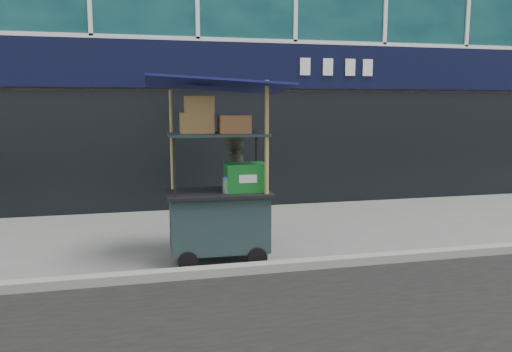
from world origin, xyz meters
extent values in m
plane|color=slate|center=(0.00, 0.00, 0.00)|extent=(80.00, 80.00, 0.00)
cube|color=gray|center=(0.00, -0.20, 0.06)|extent=(80.00, 0.18, 0.12)
cube|color=black|center=(0.00, 3.86, 2.90)|extent=(15.68, 0.06, 0.90)
cube|color=black|center=(0.00, 3.90, 1.20)|extent=(15.68, 0.04, 2.40)
cube|color=#192B2B|center=(-0.17, 0.43, 0.54)|extent=(1.32, 0.79, 0.76)
cylinder|color=black|center=(-0.64, 0.04, 0.13)|extent=(0.26, 0.06, 0.26)
cylinder|color=black|center=(0.27, 0.01, 0.13)|extent=(0.26, 0.06, 0.26)
cube|color=black|center=(-0.17, 0.43, 0.94)|extent=(1.41, 0.88, 0.04)
cylinder|color=black|center=(-0.78, 0.12, 1.33)|extent=(0.03, 0.03, 0.81)
cylinder|color=black|center=(0.42, 0.09, 1.33)|extent=(0.03, 0.03, 0.81)
cylinder|color=black|center=(-0.76, 0.77, 1.33)|extent=(0.03, 0.03, 0.81)
cylinder|color=black|center=(0.43, 0.74, 1.33)|extent=(0.03, 0.03, 0.81)
cube|color=#192B2B|center=(-0.17, 0.43, 1.74)|extent=(1.32, 0.79, 0.03)
cylinder|color=olive|center=(0.42, 0.09, 1.22)|extent=(0.06, 0.06, 2.44)
cylinder|color=olive|center=(-0.76, 0.77, 1.17)|extent=(0.04, 0.04, 2.34)
cube|color=#0C1345|center=(-0.17, 0.43, 2.39)|extent=(1.87, 1.35, 0.21)
cube|color=#0E5D19|center=(0.19, 0.36, 1.16)|extent=(0.55, 0.39, 0.38)
cylinder|color=silver|center=(-0.11, 0.21, 1.08)|extent=(0.07, 0.07, 0.22)
cylinder|color=#193BC0|center=(-0.11, 0.21, 1.19)|extent=(0.04, 0.04, 0.02)
cube|color=olive|center=(-0.44, 0.49, 1.89)|extent=(0.44, 0.34, 0.27)
cube|color=olive|center=(0.04, 0.37, 1.87)|extent=(0.42, 0.31, 0.24)
cube|color=olive|center=(-0.41, 0.47, 2.13)|extent=(0.39, 0.29, 0.22)
imported|color=#262A1F|center=(0.24, 1.20, 0.87)|extent=(0.53, 0.70, 1.74)
camera|label=1|loc=(-1.21, -6.17, 2.15)|focal=35.00mm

